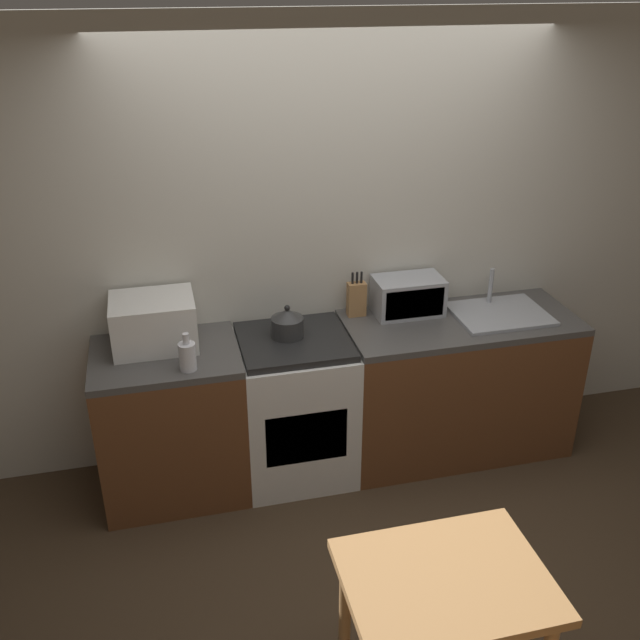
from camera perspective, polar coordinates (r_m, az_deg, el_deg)
ground_plane at (r=3.93m, az=5.39°, el=-18.66°), size 16.00×16.00×0.00m
wall_back at (r=4.21m, az=0.84°, el=5.88°), size 10.00×0.06×2.60m
counter_left_run at (r=4.19m, az=-11.77°, el=-8.01°), size 0.80×0.62×0.90m
counter_right_run at (r=4.52m, az=10.76°, el=-5.08°), size 1.39×0.62×0.90m
stove_range at (r=4.24m, az=-1.98°, el=-6.91°), size 0.64×0.62×0.90m
kettle at (r=4.01m, az=-2.62°, el=-0.24°), size 0.18×0.18×0.19m
microwave at (r=3.99m, az=-13.17°, el=-0.20°), size 0.45×0.36×0.28m
bottle at (r=3.74m, az=-10.56°, el=-2.82°), size 0.09×0.09×0.21m
knife_block at (r=4.24m, az=2.94°, el=1.71°), size 0.11×0.07×0.28m
toaster_oven at (r=4.29m, az=7.06°, el=1.93°), size 0.41×0.24×0.23m
sink_basin at (r=4.41m, az=14.17°, el=0.57°), size 0.55×0.44×0.24m
dining_table at (r=2.90m, az=9.87°, el=-21.45°), size 0.75×0.58×0.78m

